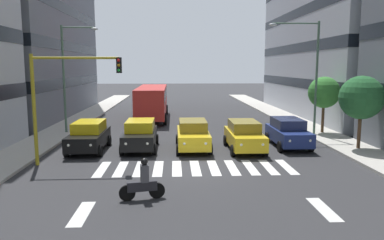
% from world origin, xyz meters
% --- Properties ---
extents(ground_plane, '(180.00, 180.00, 0.00)m').
position_xyz_m(ground_plane, '(0.00, 0.00, 0.00)').
color(ground_plane, '#2D2D30').
extents(building_left_block_0, '(8.25, 23.69, 19.94)m').
position_xyz_m(building_left_block_0, '(-15.02, -19.68, 9.97)').
color(building_left_block_0, '#ADB2BC').
rests_on(building_left_block_0, ground_plane).
extents(crosswalk_markings, '(9.45, 2.80, 0.01)m').
position_xyz_m(crosswalk_markings, '(0.00, 0.00, 0.00)').
color(crosswalk_markings, silver).
rests_on(crosswalk_markings, ground_plane).
extents(lane_arrow_0, '(0.50, 2.20, 0.01)m').
position_xyz_m(lane_arrow_0, '(-4.14, 5.50, 0.00)').
color(lane_arrow_0, silver).
rests_on(lane_arrow_0, ground_plane).
extents(lane_arrow_1, '(0.50, 2.20, 0.01)m').
position_xyz_m(lane_arrow_1, '(4.14, 5.50, 0.00)').
color(lane_arrow_1, silver).
rests_on(lane_arrow_1, ground_plane).
extents(car_0, '(2.02, 4.44, 1.72)m').
position_xyz_m(car_0, '(-5.97, -4.67, 0.89)').
color(car_0, navy).
rests_on(car_0, ground_plane).
extents(car_1, '(2.02, 4.44, 1.72)m').
position_xyz_m(car_1, '(-3.09, -3.76, 0.89)').
color(car_1, gold).
rests_on(car_1, ground_plane).
extents(car_2, '(2.02, 4.44, 1.72)m').
position_xyz_m(car_2, '(-0.10, -4.18, 0.89)').
color(car_2, gold).
rests_on(car_2, ground_plane).
extents(car_3, '(2.02, 4.44, 1.72)m').
position_xyz_m(car_3, '(3.03, -4.33, 0.89)').
color(car_3, black).
rests_on(car_3, ground_plane).
extents(car_4, '(2.02, 4.44, 1.72)m').
position_xyz_m(car_4, '(5.98, -4.08, 0.89)').
color(car_4, black).
rests_on(car_4, ground_plane).
extents(bus_behind_traffic, '(2.78, 10.50, 3.00)m').
position_xyz_m(bus_behind_traffic, '(3.03, -17.22, 1.86)').
color(bus_behind_traffic, red).
rests_on(bus_behind_traffic, ground_plane).
extents(motorcycle_with_rider, '(1.68, 0.47, 1.57)m').
position_xyz_m(motorcycle_with_rider, '(2.19, 4.24, 0.65)').
color(motorcycle_with_rider, black).
rests_on(motorcycle_with_rider, ground_plane).
extents(traffic_light_gantry, '(4.40, 0.36, 5.50)m').
position_xyz_m(traffic_light_gantry, '(6.61, -0.94, 3.70)').
color(traffic_light_gantry, '#AD991E').
rests_on(traffic_light_gantry, ground_plane).
extents(street_lamp_left, '(3.52, 0.28, 7.78)m').
position_xyz_m(street_lamp_left, '(-8.30, -8.00, 4.93)').
color(street_lamp_left, '#4C6B56').
rests_on(street_lamp_left, sidewalk_left).
extents(street_lamp_right, '(2.63, 0.28, 7.61)m').
position_xyz_m(street_lamp_right, '(8.48, -9.68, 4.74)').
color(street_lamp_right, '#4C6B56').
rests_on(street_lamp_right, sidewalk_right).
extents(street_tree_0, '(2.51, 2.51, 4.23)m').
position_xyz_m(street_tree_0, '(-9.75, -3.32, 3.11)').
color(street_tree_0, '#513823').
rests_on(street_tree_0, sidewalk_left).
extents(street_tree_1, '(2.25, 2.25, 4.03)m').
position_xyz_m(street_tree_1, '(-9.73, -8.66, 3.03)').
color(street_tree_1, '#513823').
rests_on(street_tree_1, sidewalk_left).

